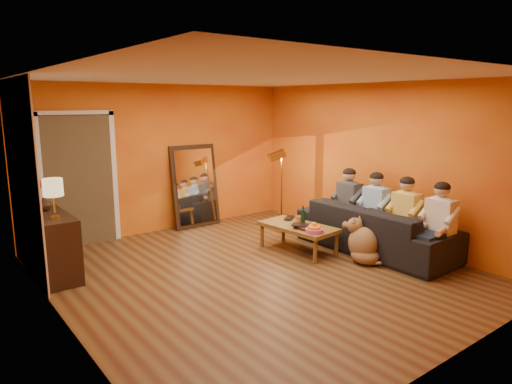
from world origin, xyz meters
TOP-DOWN VIEW (x-y plane):
  - room_shell at (0.00, 0.37)m, footprint 5.00×5.50m
  - white_accent at (-2.48, 1.75)m, footprint 0.02×1.90m
  - doorway_recess at (-1.50, 2.83)m, footprint 1.06×0.30m
  - door_jamb_left at (-2.07, 2.71)m, footprint 0.08×0.06m
  - door_jamb_right at (-0.93, 2.71)m, footprint 0.08×0.06m
  - door_header at (-1.50, 2.71)m, footprint 1.22×0.06m
  - mirror_frame at (0.55, 2.63)m, footprint 0.92×0.27m
  - mirror_glass at (0.55, 2.59)m, footprint 0.78×0.21m
  - sideboard at (-2.24, 1.55)m, footprint 0.44×1.18m
  - table_lamp at (-2.24, 1.25)m, footprint 0.24×0.24m
  - sofa at (2.00, -0.38)m, footprint 2.50×0.98m
  - coffee_table at (1.05, 0.34)m, footprint 0.74×1.28m
  - floor_lamp at (1.58, 1.35)m, footprint 0.37×0.34m
  - dog at (1.43, -0.61)m, footprint 0.53×0.66m
  - person_far_left at (2.13, -1.38)m, footprint 0.70×0.44m
  - person_mid_left at (2.13, -0.83)m, footprint 0.70×0.44m
  - person_mid_right at (2.13, -0.28)m, footprint 0.70×0.44m
  - person_far_right at (2.13, 0.27)m, footprint 0.70×0.44m
  - fruit_bowl at (0.95, -0.11)m, footprint 0.26×0.26m
  - wine_bottle at (1.10, 0.29)m, footprint 0.07×0.07m
  - tumbler at (1.17, 0.46)m, footprint 0.12×0.12m
  - laptop at (1.23, 0.69)m, footprint 0.36×0.34m
  - book_lower at (0.87, 0.14)m, footprint 0.18×0.24m
  - book_mid at (0.88, 0.15)m, footprint 0.21×0.27m
  - book_upper at (0.87, 0.13)m, footprint 0.29×0.31m
  - vase at (-2.24, 1.80)m, footprint 0.19×0.19m
  - flowers at (-2.24, 1.80)m, footprint 0.17×0.17m

SIDE VIEW (x-z plane):
  - coffee_table at x=1.05m, z-range 0.00..0.42m
  - dog at x=1.43m, z-range 0.00..0.68m
  - sofa at x=2.00m, z-range 0.00..0.73m
  - sideboard at x=-2.24m, z-range 0.00..0.85m
  - book_lower at x=0.87m, z-range 0.42..0.44m
  - laptop at x=1.23m, z-range 0.42..0.44m
  - book_mid at x=0.88m, z-range 0.44..0.46m
  - tumbler at x=1.17m, z-range 0.42..0.52m
  - book_upper at x=0.87m, z-range 0.46..0.48m
  - fruit_bowl at x=0.95m, z-range 0.42..0.58m
  - wine_bottle at x=1.10m, z-range 0.42..0.73m
  - person_far_left at x=2.13m, z-range 0.00..1.22m
  - person_mid_left at x=2.13m, z-range 0.00..1.22m
  - person_mid_right at x=2.13m, z-range 0.00..1.22m
  - person_far_right at x=2.13m, z-range 0.00..1.22m
  - floor_lamp at x=1.58m, z-range 0.00..1.44m
  - mirror_frame at x=0.55m, z-range 0.00..1.52m
  - mirror_glass at x=0.55m, z-range 0.09..1.43m
  - vase at x=-2.24m, z-range 0.85..1.05m
  - doorway_recess at x=-1.50m, z-range 0.00..2.10m
  - door_jamb_left at x=-2.07m, z-range -0.05..2.15m
  - door_jamb_right at x=-0.93m, z-range -0.05..2.15m
  - table_lamp at x=-2.24m, z-range 0.85..1.36m
  - flowers at x=-2.24m, z-range 0.97..1.42m
  - room_shell at x=0.00m, z-range 0.00..2.60m
  - white_accent at x=-2.48m, z-range 0.01..2.59m
  - door_header at x=-1.50m, z-range 2.08..2.16m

